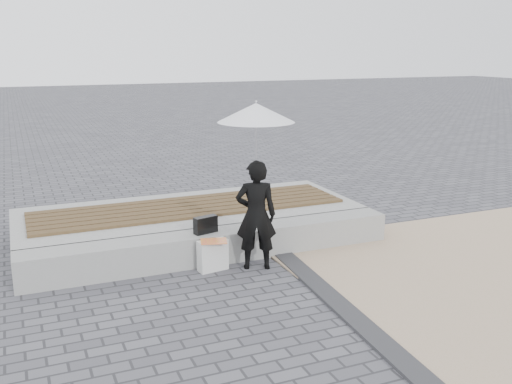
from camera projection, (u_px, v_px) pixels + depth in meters
The scene contains 10 objects.
ground at pixel (265, 308), 6.32m from camera, with size 80.00×80.00×0.00m, color #535358.
edging_band at pixel (349, 313), 6.15m from camera, with size 0.25×5.20×0.04m, color #2F2F32.
seating_ledge at pixel (216, 245), 7.70m from camera, with size 5.00×0.45×0.40m, color gray.
timber_platform at pixel (190, 221), 8.77m from camera, with size 5.00×2.00×0.40m, color #A3A39E.
timber_decking at pixel (190, 207), 8.72m from camera, with size 4.60×1.20×0.04m, color brown, non-canonical shape.
woman at pixel (256, 215), 7.30m from camera, with size 0.51×0.34×1.40m, color black.
parasol at pixel (256, 113), 6.99m from camera, with size 0.94×0.94×1.20m.
handbag at pixel (206, 225), 7.54m from camera, with size 0.31×0.11×0.22m, color black.
canvas_tote at pixel (213, 255), 7.34m from camera, with size 0.38×0.16×0.40m, color silver.
magazine at pixel (214, 241), 7.25m from camera, with size 0.32×0.24×0.01m, color #FD425F.
Camera 1 is at (-2.35, -5.33, 2.75)m, focal length 40.92 mm.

